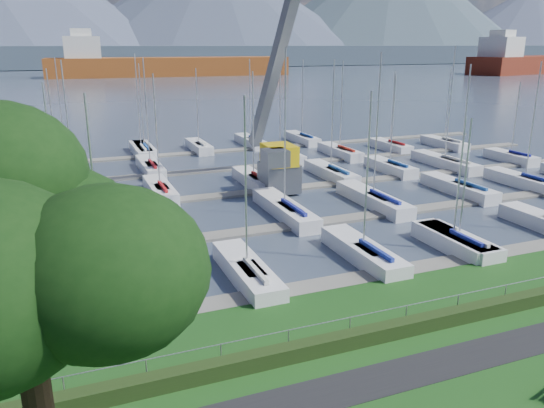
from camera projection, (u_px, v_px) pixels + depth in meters
path at (407, 373)px, 21.61m from camera, size 160.00×2.00×0.04m
water at (83, 73)px, 255.80m from camera, size 800.00×540.00×0.20m
hedge at (373, 334)px, 23.83m from camera, size 80.00×0.70×0.70m
fence at (370, 313)px, 23.94m from camera, size 80.00×0.04×0.04m
foothill at (76, 56)px, 316.25m from camera, size 900.00×80.00×12.00m
docks at (215, 196)px, 47.49m from camera, size 90.00×41.60×0.25m
tree at (33, 260)px, 12.18m from camera, size 6.87×8.17×12.00m
crane at (279, 130)px, 48.52m from camera, size 5.31×13.26×22.35m
cargo_ship_mid at (161, 67)px, 227.46m from camera, size 102.46×23.77×21.50m
cargo_ship_east at (528, 64)px, 251.23m from camera, size 81.20×35.02×21.50m
sailboat_fleet at (179, 131)px, 47.90m from camera, size 75.28×49.50×13.28m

